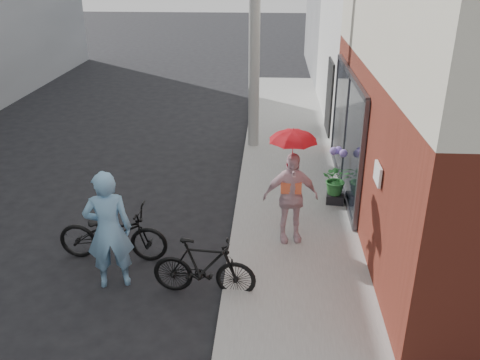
# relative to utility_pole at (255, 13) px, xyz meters

# --- Properties ---
(ground) EXTENTS (80.00, 80.00, 0.00)m
(ground) POSITION_rel_utility_pole_xyz_m (-1.10, -6.00, -3.50)
(ground) COLOR black
(ground) RESTS_ON ground
(sidewalk) EXTENTS (2.20, 24.00, 0.12)m
(sidewalk) POSITION_rel_utility_pole_xyz_m (1.00, -4.00, -3.44)
(sidewalk) COLOR gray
(sidewalk) RESTS_ON ground
(curb) EXTENTS (0.12, 24.00, 0.12)m
(curb) POSITION_rel_utility_pole_xyz_m (-0.16, -4.00, -3.44)
(curb) COLOR #9E9E99
(curb) RESTS_ON ground
(plaster_building) EXTENTS (8.00, 6.00, 7.00)m
(plaster_building) POSITION_rel_utility_pole_xyz_m (6.10, 3.00, 0.00)
(plaster_building) COLOR silver
(plaster_building) RESTS_ON ground
(utility_pole) EXTENTS (0.28, 0.28, 7.00)m
(utility_pole) POSITION_rel_utility_pole_xyz_m (0.00, 0.00, 0.00)
(utility_pole) COLOR #9E9E99
(utility_pole) RESTS_ON ground
(officer) EXTENTS (0.81, 0.64, 1.95)m
(officer) POSITION_rel_utility_pole_xyz_m (-1.96, -6.26, -2.53)
(officer) COLOR #6EA0C5
(officer) RESTS_ON ground
(bike_left) EXTENTS (1.88, 0.69, 0.98)m
(bike_left) POSITION_rel_utility_pole_xyz_m (-2.17, -5.52, -3.01)
(bike_left) COLOR black
(bike_left) RESTS_ON ground
(bike_right) EXTENTS (1.63, 0.59, 0.96)m
(bike_right) POSITION_rel_utility_pole_xyz_m (-0.50, -6.42, -3.02)
(bike_right) COLOR black
(bike_right) RESTS_ON ground
(kimono_woman) EXTENTS (1.02, 0.55, 1.65)m
(kimono_woman) POSITION_rel_utility_pole_xyz_m (0.83, -4.88, -2.56)
(kimono_woman) COLOR beige
(kimono_woman) RESTS_ON sidewalk
(parasol) EXTENTS (0.79, 0.79, 0.69)m
(parasol) POSITION_rel_utility_pole_xyz_m (0.83, -4.88, -1.39)
(parasol) COLOR red
(parasol) RESTS_ON kimono_woman
(planter) EXTENTS (0.40, 0.40, 0.19)m
(planter) POSITION_rel_utility_pole_xyz_m (1.82, -3.35, -3.29)
(planter) COLOR black
(planter) RESTS_ON sidewalk
(potted_plant) EXTENTS (0.59, 0.51, 0.65)m
(potted_plant) POSITION_rel_utility_pole_xyz_m (1.82, -3.35, -2.87)
(potted_plant) COLOR #2B6C30
(potted_plant) RESTS_ON planter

